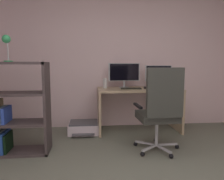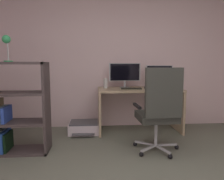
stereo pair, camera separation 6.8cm
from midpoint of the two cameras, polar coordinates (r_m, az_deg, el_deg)
The scene contains 11 objects.
wall_back at distance 4.07m, azimuth -0.35°, elevation 8.08°, with size 4.48×0.10×2.51m, color silver.
desk at distance 3.78m, azimuth 6.49°, elevation -2.62°, with size 1.40×0.67×0.75m.
monitor_main at distance 3.83m, azimuth 2.73°, elevation 4.50°, with size 0.56×0.18×0.44m.
monitor_secondary at distance 3.97m, azimuth 11.62°, elevation 4.06°, with size 0.47×0.18×0.40m.
keyboard at distance 3.64m, azimuth 4.49°, elevation 0.41°, with size 0.34×0.13×0.02m, color black.
computer_mouse at distance 3.72m, azimuth 8.39°, elevation 0.60°, with size 0.06×0.10×0.03m, color black.
desktop_speaker at distance 3.76m, azimuth -2.36°, elevation 1.78°, with size 0.07×0.07×0.17m, color silver.
office_chair at distance 2.85m, azimuth 11.87°, elevation -4.81°, with size 0.62×0.63×1.12m.
bookshelf at distance 3.15m, azimuth -27.44°, elevation -5.44°, with size 0.93×0.36×1.19m.
desk_lamp at distance 3.06m, azimuth -26.59°, elevation 11.11°, with size 0.12×0.11×0.33m.
printer at distance 3.77m, azimuth -7.96°, elevation -9.73°, with size 0.51×0.51×0.19m.
Camera 1 is at (-0.41, -1.41, 1.16)m, focal length 34.73 mm.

